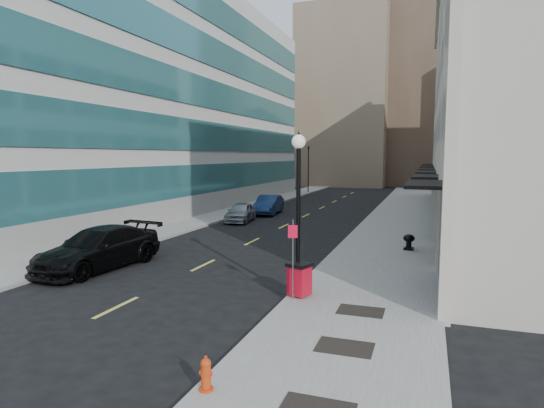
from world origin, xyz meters
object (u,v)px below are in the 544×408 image
Objects in this scene: traffic_signal at (308,149)px; car_silver_sedan at (241,212)px; car_blue_sedan at (269,205)px; car_black_pickup at (99,248)px; urn_planter at (409,240)px; fire_hydrant at (206,374)px; trash_bin at (299,278)px; sign_post at (293,249)px; lamppost at (298,200)px.

car_silver_sedan is at bearing -86.14° from traffic_signal.
car_black_pickup is at bearing -98.01° from car_blue_sedan.
car_black_pickup is at bearing -148.31° from urn_planter.
car_black_pickup is 7.77× the size of urn_planter.
fire_hydrant is 0.63× the size of trash_bin.
sign_post is at bearing -83.94° from trash_bin.
lamppost is (-0.11, 0.17, 2.66)m from trash_bin.
car_black_pickup is 9.51m from trash_bin.
sign_post reaches higher than car_black_pickup.
sign_post is at bearing 86.91° from fire_hydrant.
sign_post is (-0.00, 6.20, 1.35)m from fire_hydrant.
traffic_signal is at bearing 99.10° from fire_hydrant.
lamppost reaches higher than sign_post.
fire_hydrant is at bearing -76.49° from car_silver_sedan.
car_blue_sedan is at bearing 93.00° from sign_post.
sign_post is at bearing -109.00° from urn_planter.
fire_hydrant is 0.92× the size of urn_planter.
lamppost is (-0.00, 6.83, 2.92)m from fire_hydrant.
car_blue_sedan is (2.30, -22.15, -4.93)m from traffic_signal.
car_silver_sedan is (0.33, 15.00, -0.17)m from car_black_pickup.
trash_bin is at bearing -58.34° from lamppost.
trash_bin is 9.67m from urn_planter.
sign_post reaches higher than fire_hydrant.
trash_bin is at bearing 85.99° from fire_hydrant.
fire_hydrant is (8.50, -27.85, -0.29)m from car_blue_sedan.
car_black_pickup is (1.49, -42.00, -4.83)m from traffic_signal.
trash_bin is at bearing -109.28° from urn_planter.
lamppost reaches higher than trash_bin.
fire_hydrant is 6.34m from sign_post.
fire_hydrant is 0.27× the size of sign_post.
sign_post reaches higher than trash_bin.
car_silver_sedan is 14.24m from urn_planter.
traffic_signal is at bearing 98.33° from car_black_pickup.
car_black_pickup is 9.53m from sign_post.
car_blue_sedan reaches higher than trash_bin.
car_silver_sedan is at bearing 95.02° from car_black_pickup.
sign_post is 3.38× the size of urn_planter.
trash_bin is 0.43× the size of sign_post.
car_blue_sedan is at bearing 93.95° from car_black_pickup.
urn_planter is at bearing 75.10° from fire_hydrant.
car_silver_sedan reaches higher than fire_hydrant.
sign_post is at bearing -74.24° from car_blue_sedan.
car_black_pickup is 1.28× the size of car_blue_sedan.
fire_hydrant is (9.31, -8.00, -0.39)m from car_black_pickup.
lamppost is at bearing 71.57° from sign_post.
traffic_signal reaches higher than car_blue_sedan.
car_black_pickup is 1.10× the size of lamppost.
sign_post is (-0.11, -0.46, 1.08)m from trash_bin.
car_black_pickup reaches higher than trash_bin.
sign_post is (9.31, -1.80, 0.96)m from car_black_pickup.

